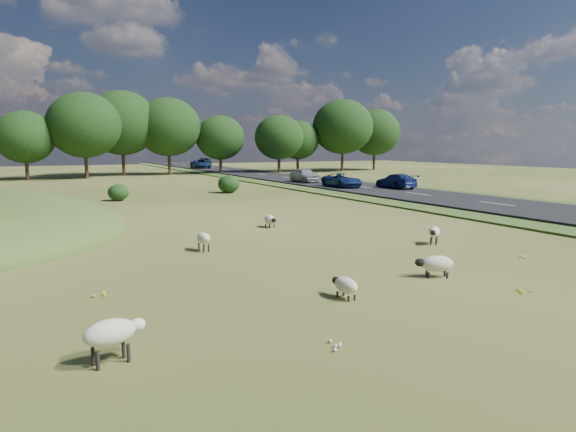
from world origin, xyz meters
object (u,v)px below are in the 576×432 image
at_px(sheep_5, 434,232).
at_px(car_6, 305,175).
at_px(sheep_1, 112,333).
at_px(sheep_3, 345,285).
at_px(sheep_0, 270,220).
at_px(car_1, 396,181).
at_px(sheep_4, 436,264).
at_px(sheep_2, 203,238).
at_px(car_4, 342,180).
at_px(car_2, 201,164).
at_px(car_3, 204,162).

height_order(sheep_5, car_6, car_6).
relative_size(sheep_1, car_6, 0.29).
bearing_deg(sheep_3, sheep_1, 99.75).
height_order(sheep_1, car_6, car_6).
height_order(sheep_0, sheep_5, sheep_5).
xyz_separation_m(sheep_0, car_1, (19.41, 14.27, 0.52)).
height_order(sheep_4, sheep_5, sheep_5).
bearing_deg(sheep_4, sheep_5, -105.71).
xyz_separation_m(sheep_0, sheep_1, (-9.69, -13.82, 0.23)).
xyz_separation_m(sheep_0, car_6, (15.61, 25.11, 0.62)).
distance_m(sheep_2, car_4, 29.95).
bearing_deg(car_4, car_1, -41.12).
bearing_deg(sheep_3, car_4, -36.63).
xyz_separation_m(car_2, car_3, (3.80, 10.62, -0.01)).
height_order(sheep_2, car_6, car_6).
distance_m(sheep_2, car_6, 35.80).
height_order(sheep_0, car_1, car_1).
bearing_deg(sheep_5, sheep_2, -61.50).
relative_size(sheep_3, car_4, 0.23).
bearing_deg(sheep_0, car_1, 126.00).
relative_size(sheep_1, car_1, 0.28).
distance_m(car_1, car_4, 5.04).
relative_size(sheep_1, sheep_2, 1.21).
relative_size(sheep_0, sheep_2, 1.02).
bearing_deg(sheep_1, car_2, 59.65).
height_order(sheep_4, car_2, car_2).
height_order(sheep_3, car_2, car_2).
relative_size(car_1, car_2, 0.85).
xyz_separation_m(sheep_4, sheep_5, (3.85, 4.31, 0.08)).
xyz_separation_m(sheep_2, sheep_3, (1.58, -7.99, -0.15)).
xyz_separation_m(sheep_2, car_3, (24.30, 77.83, 0.46)).
xyz_separation_m(sheep_5, car_3, (15.03, 80.88, 0.46)).
distance_m(sheep_0, car_1, 24.10).
relative_size(sheep_3, car_2, 0.20).
height_order(car_1, car_2, car_2).
distance_m(sheep_0, car_4, 23.52).
bearing_deg(sheep_3, sheep_5, -61.55).
xyz_separation_m(sheep_0, sheep_3, (-3.31, -12.23, -0.02)).
distance_m(sheep_3, car_2, 77.54).
relative_size(sheep_1, sheep_3, 1.22).
bearing_deg(car_3, sheep_1, 71.58).
height_order(sheep_2, car_4, car_4).
bearing_deg(sheep_0, sheep_5, 30.71).
xyz_separation_m(sheep_3, car_6, (18.92, 37.33, 0.64)).
height_order(sheep_4, car_4, car_4).
bearing_deg(car_4, sheep_4, -117.31).
bearing_deg(car_3, sheep_0, 75.22).
distance_m(sheep_0, sheep_1, 16.88).
distance_m(sheep_1, car_6, 46.42).
height_order(sheep_0, sheep_4, sheep_4).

